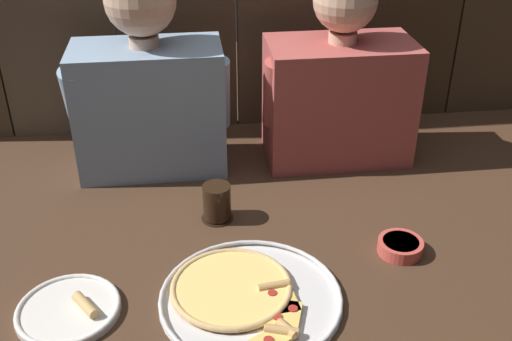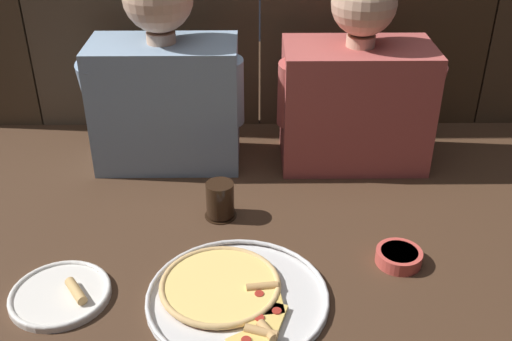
{
  "view_description": "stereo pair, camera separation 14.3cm",
  "coord_description": "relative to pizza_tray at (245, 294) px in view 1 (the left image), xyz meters",
  "views": [
    {
      "loc": [
        -0.17,
        -1.12,
        0.9
      ],
      "look_at": [
        -0.02,
        0.1,
        0.18
      ],
      "focal_mm": 42.48,
      "sensor_mm": 36.0,
      "label": 1
    },
    {
      "loc": [
        -0.03,
        -1.13,
        0.9
      ],
      "look_at": [
        -0.02,
        0.1,
        0.18
      ],
      "focal_mm": 42.48,
      "sensor_mm": 36.0,
      "label": 2
    }
  ],
  "objects": [
    {
      "name": "pizza_tray",
      "position": [
        0.0,
        0.0,
        0.0
      ],
      "size": [
        0.4,
        0.4,
        0.03
      ],
      "color": "silver",
      "rests_on": "ground"
    },
    {
      "name": "dipping_bowl",
      "position": [
        0.39,
        0.11,
        0.01
      ],
      "size": [
        0.11,
        0.11,
        0.03
      ],
      "color": "#CC4C42",
      "rests_on": "ground"
    },
    {
      "name": "diner_left",
      "position": [
        -0.2,
        0.61,
        0.26
      ],
      "size": [
        0.45,
        0.22,
        0.59
      ],
      "color": "#849EB7",
      "rests_on": "ground"
    },
    {
      "name": "dinner_plate",
      "position": [
        -0.37,
        0.0,
        -0.0
      ],
      "size": [
        0.22,
        0.22,
        0.03
      ],
      "color": "white",
      "rests_on": "ground"
    },
    {
      "name": "ground_plane",
      "position": [
        0.07,
        0.13,
        -0.01
      ],
      "size": [
        3.2,
        3.2,
        0.0
      ],
      "primitive_type": "plane",
      "color": "#422B1C"
    },
    {
      "name": "diner_right",
      "position": [
        0.35,
        0.61,
        0.23
      ],
      "size": [
        0.46,
        0.24,
        0.57
      ],
      "color": "#AD4C47",
      "rests_on": "ground"
    },
    {
      "name": "drinking_glass",
      "position": [
        -0.04,
        0.31,
        0.04
      ],
      "size": [
        0.08,
        0.08,
        0.1
      ],
      "color": "black",
      "rests_on": "ground"
    }
  ]
}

